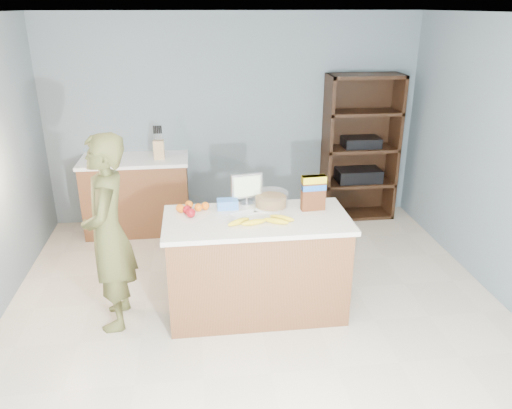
{
  "coord_description": "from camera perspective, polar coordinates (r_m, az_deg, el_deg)",
  "views": [
    {
      "loc": [
        -0.48,
        -3.5,
        2.56
      ],
      "look_at": [
        0.0,
        0.35,
        1.0
      ],
      "focal_mm": 35.0,
      "sensor_mm": 36.0,
      "label": 1
    }
  ],
  "objects": [
    {
      "name": "blue_carton",
      "position": [
        4.36,
        -3.28,
        0.06
      ],
      "size": [
        0.18,
        0.12,
        0.08
      ],
      "primitive_type": "cube",
      "rotation": [
        0.0,
        0.0,
        0.02
      ],
      "color": "blue",
      "rests_on": "counter_peninsula"
    },
    {
      "name": "oranges",
      "position": [
        4.34,
        -7.46,
        -0.28
      ],
      "size": [
        0.29,
        0.16,
        0.07
      ],
      "color": "orange",
      "rests_on": "counter_peninsula"
    },
    {
      "name": "shelving_unit",
      "position": [
        6.42,
        11.68,
        6.12
      ],
      "size": [
        0.9,
        0.4,
        1.8
      ],
      "color": "black",
      "rests_on": "ground"
    },
    {
      "name": "salad_bowl",
      "position": [
        4.4,
        1.71,
        0.53
      ],
      "size": [
        0.3,
        0.3,
        0.13
      ],
      "color": "#267219",
      "rests_on": "counter_peninsula"
    },
    {
      "name": "back_cabinet",
      "position": [
        6.12,
        -13.41,
        1.12
      ],
      "size": [
        1.24,
        0.62,
        0.9
      ],
      "color": "brown",
      "rests_on": "ground"
    },
    {
      "name": "person",
      "position": [
        4.22,
        -16.51,
        -3.23
      ],
      "size": [
        0.42,
        0.62,
        1.66
      ],
      "primitive_type": "imported",
      "rotation": [
        0.0,
        0.0,
        -1.54
      ],
      "color": "#4D4D26",
      "rests_on": "ground"
    },
    {
      "name": "envelopes",
      "position": [
        4.28,
        -0.03,
        -0.87
      ],
      "size": [
        0.45,
        0.22,
        0.0
      ],
      "color": "white",
      "rests_on": "counter_peninsula"
    },
    {
      "name": "floor",
      "position": [
        4.36,
        0.58,
        -14.03
      ],
      "size": [
        4.5,
        5.0,
        0.02
      ],
      "primitive_type": "cube",
      "color": "beige",
      "rests_on": "ground"
    },
    {
      "name": "counter_peninsula",
      "position": [
        4.39,
        0.08,
        -7.34
      ],
      "size": [
        1.56,
        0.76,
        0.9
      ],
      "color": "brown",
      "rests_on": "ground"
    },
    {
      "name": "bananas",
      "position": [
        4.06,
        0.77,
        -1.87
      ],
      "size": [
        0.57,
        0.2,
        0.05
      ],
      "color": "yellow",
      "rests_on": "counter_peninsula"
    },
    {
      "name": "apples",
      "position": [
        4.24,
        -7.65,
        -0.78
      ],
      "size": [
        0.11,
        0.15,
        0.08
      ],
      "color": "maroon",
      "rests_on": "counter_peninsula"
    },
    {
      "name": "walls",
      "position": [
        3.65,
        0.68,
        7.49
      ],
      "size": [
        4.52,
        5.02,
        2.51
      ],
      "color": "slate",
      "rests_on": "ground"
    },
    {
      "name": "cereal_box",
      "position": [
        4.3,
        6.58,
        1.62
      ],
      "size": [
        0.21,
        0.09,
        0.31
      ],
      "color": "#592B14",
      "rests_on": "counter_peninsula"
    },
    {
      "name": "knife_block",
      "position": [
        5.87,
        -11.04,
        6.25
      ],
      "size": [
        0.12,
        0.1,
        0.31
      ],
      "color": "tan",
      "rests_on": "back_cabinet"
    },
    {
      "name": "tv",
      "position": [
        4.41,
        -1.07,
        2.0
      ],
      "size": [
        0.28,
        0.12,
        0.28
      ],
      "color": "silver",
      "rests_on": "counter_peninsula"
    }
  ]
}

